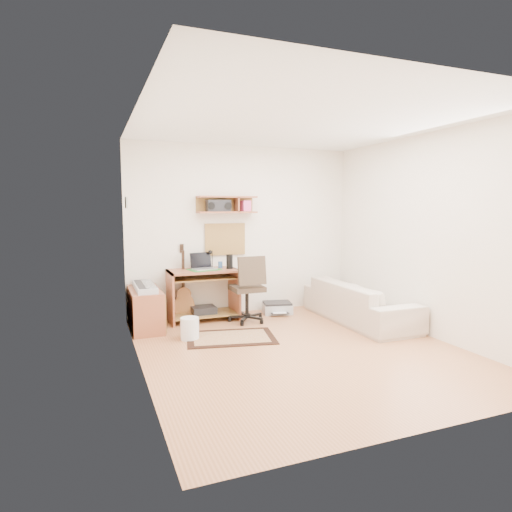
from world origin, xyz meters
name	(u,v)px	position (x,y,z in m)	size (l,w,h in m)	color
floor	(300,350)	(0.00, 0.00, -0.01)	(3.60, 4.00, 0.01)	#BC7C4E
ceiling	(303,121)	(0.00, 0.00, 2.60)	(3.60, 4.00, 0.01)	white
back_wall	(243,230)	(0.00, 2.00, 1.30)	(3.60, 0.01, 2.60)	white
left_wall	(138,244)	(-1.80, 0.00, 1.30)	(0.01, 4.00, 2.60)	white
right_wall	(427,235)	(1.80, 0.00, 1.30)	(0.01, 4.00, 2.60)	white
wall_shelf	(227,205)	(-0.30, 1.88, 1.70)	(0.90, 0.25, 0.26)	#9F5638
cork_board	(225,239)	(-0.30, 1.98, 1.17)	(0.64, 0.03, 0.49)	tan
wall_photo	(126,203)	(-1.79, 1.50, 1.72)	(0.02, 0.20, 0.15)	#4C8CBF
desk	(203,295)	(-0.72, 1.73, 0.38)	(1.00, 0.55, 0.75)	#9F5638
laptop	(204,261)	(-0.71, 1.71, 0.88)	(0.33, 0.33, 0.25)	silver
speaker	(230,262)	(-0.33, 1.68, 0.86)	(0.10, 0.10, 0.22)	black
desk_lamp	(212,259)	(-0.54, 1.87, 0.89)	(0.09, 0.09, 0.27)	black
pencil_cup	(220,265)	(-0.43, 1.83, 0.80)	(0.07, 0.07, 0.10)	#3662A2
boombox	(218,206)	(-0.44, 1.87, 1.68)	(0.35, 0.16, 0.18)	black
rug	(231,337)	(-0.62, 0.73, 0.01)	(1.11, 0.74, 0.01)	tan
task_chair	(247,288)	(-0.16, 1.40, 0.49)	(0.51, 0.51, 0.99)	#372C20
cabinet	(145,309)	(-1.58, 1.55, 0.28)	(0.40, 0.90, 0.55)	#9F5638
music_keyboard	(145,287)	(-1.58, 1.55, 0.59)	(0.26, 0.82, 0.07)	#B2B5BA
guitar	(184,282)	(-0.98, 1.86, 0.56)	(0.30, 0.19, 1.13)	#A66833
waste_basket	(190,329)	(-1.12, 0.86, 0.14)	(0.23, 0.23, 0.28)	white
printer	(277,308)	(0.46, 1.70, 0.09)	(0.44, 0.34, 0.17)	#A5A8AA
sofa	(359,295)	(1.38, 0.83, 0.39)	(1.98, 0.58, 0.77)	#BEAC97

